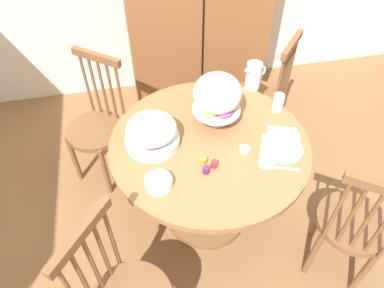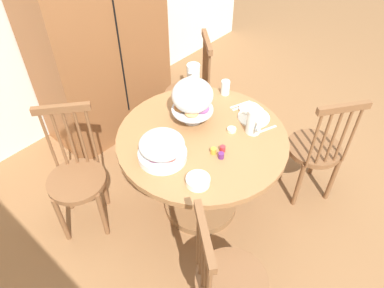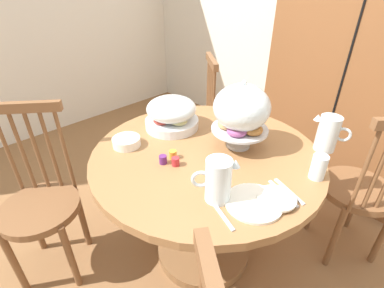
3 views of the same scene
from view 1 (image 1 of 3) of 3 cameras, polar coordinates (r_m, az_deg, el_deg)
name	(u,v)px [view 1 (image 1 of 3)]	position (r m, az deg, el deg)	size (l,w,h in m)	color
ground_plane	(231,231)	(2.51, 6.34, -13.75)	(10.00, 10.00, 0.00)	brown
dining_table	(208,168)	(2.15, 2.61, -3.83)	(1.13, 1.13, 0.74)	olive
windsor_chair_near_window	(98,128)	(2.56, -14.96, 2.50)	(0.47, 0.47, 0.97)	brown
windsor_chair_facing_door	(353,226)	(2.17, 24.49, -11.93)	(0.46, 0.46, 0.97)	brown
windsor_chair_far_side	(262,98)	(2.78, 11.21, 7.24)	(0.47, 0.47, 0.97)	brown
pastry_stand_with_dome	(217,95)	(1.98, 4.10, 7.89)	(0.28, 0.28, 0.34)	silver
fruit_platter_covered	(152,132)	(1.92, -6.53, 1.88)	(0.30, 0.30, 0.18)	silver
orange_juice_pitcher	(269,152)	(1.86, 12.36, -1.32)	(0.14, 0.15, 0.18)	silver
milk_pitcher	(253,76)	(2.35, 9.87, 10.69)	(0.18, 0.10, 0.18)	silver
china_plate_large	(283,148)	(2.00, 14.41, -0.70)	(0.22, 0.22, 0.01)	white
china_plate_small	(287,137)	(2.06, 15.07, 1.18)	(0.15, 0.15, 0.01)	white
cereal_bowl	(159,182)	(1.77, -5.42, -6.19)	(0.14, 0.14, 0.04)	white
drinking_glass	(278,102)	(2.21, 13.72, 6.57)	(0.06, 0.06, 0.11)	silver
butter_dish	(245,149)	(1.94, 8.48, -0.88)	(0.06, 0.06, 0.02)	beige
jam_jar_strawberry	(214,164)	(1.85, 3.63, -3.23)	(0.04, 0.04, 0.04)	#B7282D
jam_jar_apricot	(203,161)	(1.85, 1.82, -2.80)	(0.04, 0.04, 0.04)	orange
jam_jar_grape	(206,170)	(1.82, 2.27, -4.20)	(0.04, 0.04, 0.04)	#5B2366
table_knife	(282,131)	(2.10, 14.30, 1.99)	(0.17, 0.01, 0.01)	silver
dinner_fork	(282,128)	(2.12, 14.28, 2.54)	(0.17, 0.01, 0.01)	silver
soup_spoon	(283,168)	(1.91, 14.50, -3.79)	(0.17, 0.01, 0.01)	silver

